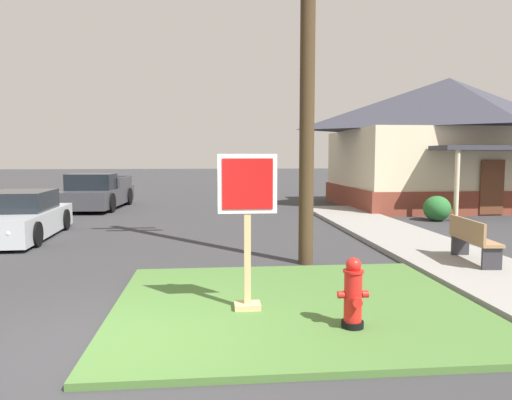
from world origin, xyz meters
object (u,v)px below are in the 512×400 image
Objects in this scene: manhole_cover at (187,276)px; street_bench at (472,238)px; fire_hydrant at (353,295)px; utility_pole at (308,36)px; stop_sign at (247,233)px; parked_sedan_silver at (18,218)px; pickup_truck_charcoal at (96,194)px.

street_bench reaches higher than manhole_cover.
fire_hydrant is 0.57× the size of street_bench.
fire_hydrant is 0.10× the size of utility_pole.
stop_sign is 0.25× the size of utility_pole.
street_bench is at bearing 1.75° from manhole_cover.
parked_sedan_silver is 2.92× the size of street_bench.
stop_sign is at bearing -115.38° from utility_pole.
stop_sign is at bearing -66.86° from manhole_cover.
parked_sedan_silver is at bearing 156.54° from street_bench.
parked_sedan_silver is 0.86× the size of pickup_truck_charcoal.
fire_hydrant is at bearing -136.64° from street_bench.
stop_sign is 14.95m from pickup_truck_charcoal.
fire_hydrant is at bearing -33.95° from stop_sign.
pickup_truck_charcoal reaches higher than street_bench.
parked_sedan_silver is at bearing 131.98° from fire_hydrant.
pickup_truck_charcoal reaches higher than parked_sedan_silver.
pickup_truck_charcoal is 0.60× the size of utility_pole.
pickup_truck_charcoal is 13.43m from utility_pole.
street_bench is at bearing 43.36° from fire_hydrant.
pickup_truck_charcoal is (-5.24, 13.99, -0.53)m from stop_sign.
fire_hydrant is 1.25× the size of manhole_cover.
parked_sedan_silver is at bearing 151.84° from utility_pole.
stop_sign reaches higher than manhole_cover.
fire_hydrant is 0.41× the size of stop_sign.
pickup_truck_charcoal is (-6.47, 14.82, 0.13)m from fire_hydrant.
stop_sign reaches higher than street_bench.
utility_pole is (2.35, 0.83, 4.52)m from manhole_cover.
utility_pole is at bearing 64.62° from stop_sign.
utility_pole is at bearing 87.11° from fire_hydrant.
stop_sign is 2.62m from manhole_cover.
manhole_cover is at bearing -160.58° from utility_pole.
stop_sign is (-1.23, 0.83, 0.65)m from fire_hydrant.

